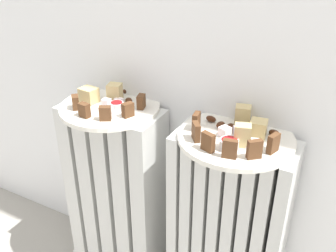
{
  "coord_description": "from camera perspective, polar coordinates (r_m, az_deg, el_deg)",
  "views": [
    {
      "loc": [
        0.41,
        -0.49,
        1.05
      ],
      "look_at": [
        0.0,
        0.28,
        0.58
      ],
      "focal_mm": 40.73,
      "sensor_mm": 36.0,
      "label": 1
    }
  ],
  "objects": [
    {
      "name": "dark_cake_slice_left_3",
      "position": [
        0.99,
        -6.03,
        2.42
      ],
      "size": [
        0.03,
        0.03,
        0.04
      ],
      "primitive_type": "cube",
      "rotation": [
        0.0,
        0.0,
        1.18
      ],
      "color": "#56351E",
      "rests_on": "plate_left"
    },
    {
      "name": "plate_right",
      "position": [
        0.92,
        10.12,
        -1.78
      ],
      "size": [
        0.28,
        0.28,
        0.01
      ],
      "primitive_type": "cylinder",
      "color": "silver",
      "rests_on": "radiator_right"
    },
    {
      "name": "turkish_delight_right_2",
      "position": [
        0.92,
        10.47,
        -0.78
      ],
      "size": [
        0.03,
        0.03,
        0.02
      ],
      "primitive_type": "cube",
      "rotation": [
        0.0,
        0.0,
        0.53
      ],
      "color": "white",
      "rests_on": "plate_right"
    },
    {
      "name": "marble_cake_slice_left_0",
      "position": [
        1.09,
        -11.76,
        4.53
      ],
      "size": [
        0.05,
        0.04,
        0.04
      ],
      "primitive_type": "cube",
      "rotation": [
        0.0,
        0.0,
        -0.09
      ],
      "color": "tan",
      "rests_on": "plate_left"
    },
    {
      "name": "dark_cake_slice_left_4",
      "position": [
        1.04,
        -4.04,
        3.65
      ],
      "size": [
        0.03,
        0.03,
        0.04
      ],
      "primitive_type": "cube",
      "rotation": [
        0.0,
        0.0,
        1.84
      ],
      "color": "#56351E",
      "rests_on": "plate_left"
    },
    {
      "name": "plate_left",
      "position": [
        1.07,
        -8.68,
        2.85
      ],
      "size": [
        0.28,
        0.28,
        0.01
      ],
      "primitive_type": "cylinder",
      "color": "silver",
      "rests_on": "radiator_left"
    },
    {
      "name": "radiator_left",
      "position": [
        1.23,
        -7.66,
        -9.98
      ],
      "size": [
        0.31,
        0.14,
        0.58
      ],
      "color": "silver",
      "rests_on": "ground_plane"
    },
    {
      "name": "dark_cake_slice_left_0",
      "position": [
        1.06,
        -13.68,
        3.47
      ],
      "size": [
        0.03,
        0.03,
        0.04
      ],
      "primitive_type": "cube",
      "rotation": [
        0.0,
        0.0,
        -0.82
      ],
      "color": "#56351E",
      "rests_on": "plate_left"
    },
    {
      "name": "turkish_delight_right_1",
      "position": [
        0.91,
        8.5,
        -0.86
      ],
      "size": [
        0.03,
        0.03,
        0.02
      ],
      "primitive_type": "cube",
      "rotation": [
        0.0,
        0.0,
        1.18
      ],
      "color": "white",
      "rests_on": "plate_right"
    },
    {
      "name": "marble_cake_slice_right_2",
      "position": [
        0.96,
        11.11,
        1.57
      ],
      "size": [
        0.04,
        0.04,
        0.05
      ],
      "primitive_type": "cube",
      "rotation": [
        0.0,
        0.0,
        0.26
      ],
      "color": "tan",
      "rests_on": "plate_right"
    },
    {
      "name": "turkish_delight_left_0",
      "position": [
        1.06,
        -7.38,
        3.62
      ],
      "size": [
        0.03,
        0.03,
        0.02
      ],
      "primitive_type": "cube",
      "rotation": [
        0.0,
        0.0,
        1.24
      ],
      "color": "white",
      "rests_on": "plate_left"
    },
    {
      "name": "dark_cake_slice_right_4",
      "position": [
        0.83,
        12.82,
        -3.43
      ],
      "size": [
        0.03,
        0.03,
        0.04
      ],
      "primitive_type": "cube",
      "rotation": [
        0.0,
        0.0,
        0.72
      ],
      "color": "#56351E",
      "rests_on": "plate_right"
    },
    {
      "name": "turkish_delight_right_0",
      "position": [
        0.88,
        12.85,
        -2.51
      ],
      "size": [
        0.02,
        0.02,
        0.02
      ],
      "primitive_type": "cube",
      "rotation": [
        0.0,
        0.0,
        0.34
      ],
      "color": "white",
      "rests_on": "plate_right"
    },
    {
      "name": "medjool_date_right_0",
      "position": [
        0.97,
        6.45,
        1.05
      ],
      "size": [
        0.03,
        0.02,
        0.02
      ],
      "primitive_type": "ellipsoid",
      "rotation": [
        0.0,
        0.0,
        3.01
      ],
      "color": "#3D1E0F",
      "rests_on": "plate_right"
    },
    {
      "name": "dark_cake_slice_right_2",
      "position": [
        0.84,
        6.01,
        -2.4
      ],
      "size": [
        0.03,
        0.02,
        0.04
      ],
      "primitive_type": "cube",
      "rotation": [
        0.0,
        0.0,
        -0.35
      ],
      "color": "#56351E",
      "rests_on": "plate_right"
    },
    {
      "name": "medjool_date_right_2",
      "position": [
        0.94,
        15.6,
        -1.02
      ],
      "size": [
        0.03,
        0.03,
        0.02
      ],
      "primitive_type": "ellipsoid",
      "rotation": [
        0.0,
        0.0,
        2.79
      ],
      "color": "#3D1E0F",
      "rests_on": "plate_right"
    },
    {
      "name": "marble_cake_slice_left_1",
      "position": [
        1.08,
        -7.97,
        4.94
      ],
      "size": [
        0.05,
        0.04,
        0.05
      ],
      "primitive_type": "cube",
      "rotation": [
        0.0,
        0.0,
        0.27
      ],
      "color": "tan",
      "rests_on": "plate_left"
    },
    {
      "name": "jam_bowl_right",
      "position": [
        0.86,
        9.12,
        -2.63
      ],
      "size": [
        0.04,
        0.04,
        0.02
      ],
      "color": "white",
      "rests_on": "plate_right"
    },
    {
      "name": "turkish_delight_left_1",
      "position": [
        1.06,
        -9.19,
        3.48
      ],
      "size": [
        0.02,
        0.02,
        0.02
      ],
      "primitive_type": "cube",
      "rotation": [
        0.0,
        0.0,
        0.03
      ],
      "color": "white",
      "rests_on": "plate_left"
    },
    {
      "name": "radiator_right",
      "position": [
        1.1,
        8.76,
        -15.54
      ],
      "size": [
        0.31,
        0.14,
        0.58
      ],
      "color": "silver",
      "rests_on": "ground_plane"
    },
    {
      "name": "medjool_date_left_0",
      "position": [
        1.14,
        -6.3,
        5.27
      ],
      "size": [
        0.02,
        0.02,
        0.02
      ],
      "primitive_type": "ellipsoid",
      "rotation": [
        0.0,
        0.0,
        1.51
      ],
      "color": "#3D1E0F",
      "rests_on": "plate_left"
    },
    {
      "name": "dark_cake_slice_right_5",
      "position": [
        0.86,
        15.48,
        -2.53
      ],
      "size": [
        0.02,
        0.03,
        0.04
      ],
      "primitive_type": "cube",
      "rotation": [
        0.0,
        0.0,
        1.25
      ],
      "color": "#56351E",
      "rests_on": "plate_right"
    },
    {
      "name": "marble_cake_slice_right_0",
      "position": [
        0.87,
        11.06,
        -1.35
      ],
      "size": [
        0.04,
        0.04,
        0.05
      ],
      "primitive_type": "cube",
      "rotation": [
        0.0,
        0.0,
        0.31
      ],
      "color": "tan",
      "rests_on": "plate_right"
    },
    {
      "name": "marble_cake_slice_right_1",
      "position": [
        0.92,
        13.34,
        -0.32
      ],
      "size": [
        0.04,
        0.04,
        0.04
      ],
      "primitive_type": "cube",
      "rotation": [
        0.0,
        0.0,
        0.13
      ],
      "color": "tan",
      "rests_on": "plate_right"
    },
    {
      "name": "medjool_date_right_1",
      "position": [
        0.94,
        9.34,
        -0.17
      ],
      "size": [
        0.02,
        0.03,
        0.02
      ],
      "primitive_type": "ellipsoid",
      "rotation": [
        0.0,
        0.0,
        1.7
      ],
      "color": "#3D1E0F",
      "rests_on": "plate_right"
    },
    {
      "name": "dark_cake_slice_left_2",
      "position": [
        0.98,
        -9.38,
        1.88
      ],
      "size": [
        0.03,
        0.03,
        0.04
      ],
      "primitive_type": "cube",
      "rotation": [
        0.0,
        0.0,
        0.51
      ],
      "color": "#56351E",
      "rests_on": "plate_left"
    },
    {
      "name": "fork",
      "position": [
        0.92,
        11.48,
        -1.44
      ],
      "size": [
        0.05,
        0.1,
        0.0
      ],
      "color": "silver",
      "rests_on": "plate_right"
    },
    {
      "name": "dark_cake_slice_right_1",
      "position": [
        0.88,
        4.22,
        -0.86
      ],
      "size": [
        0.03,
        0.03,
        0.04
      ],
      "primitive_type": "cube",
      "rotation": [
        0.0,
        0.0,
        -0.89
      ],
      "color": "#56351E",
      "rests_on": "plate_right"
    },
    {
      "name": "jam_bowl_left",
      "position": [
        1.03,
        -7.69,
        3.02
      ],
      "size": [
        0.04,
        0.04,
        0.02
      ],
      "color": "white",
      "rests_on": "plate_left"
    },
    {
      "name": "dark_cake_slice_right_0",
      "position": [
        0.93,
        4.25,
        0.71
      ],
      "size": [
        0.02,
        0.03,
        0.04
      ],
      "primitive_type": "cube",
      "rotation": [
        0.0,
        0.0,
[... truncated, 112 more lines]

